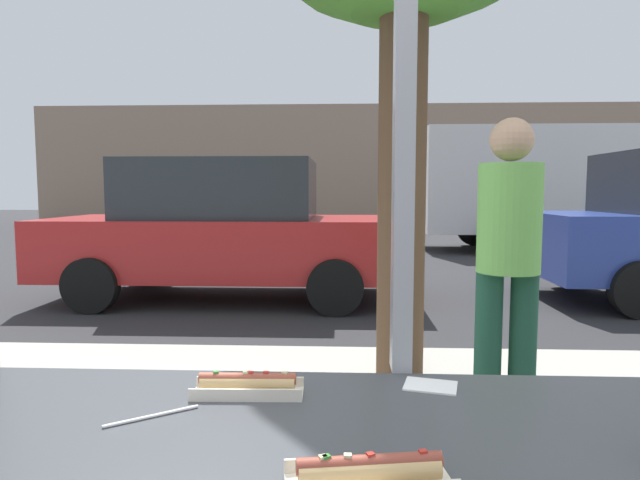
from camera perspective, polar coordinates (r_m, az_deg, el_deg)
ground_plane at (r=9.39m, az=3.46°, el=-3.36°), size 60.00×60.00×0.00m
sidewalk_strip at (r=3.17m, az=5.30°, el=-19.53°), size 16.00×2.80×0.13m
building_facade_far at (r=24.44m, az=2.96°, el=7.98°), size 28.00×1.20×5.17m
hotdog_tray_near at (r=0.91m, az=5.25°, el=-23.27°), size 0.27×0.13×0.05m
hotdog_tray_far at (r=1.26m, az=-7.65°, el=-14.93°), size 0.25×0.09×0.05m
loose_straw at (r=1.19m, az=-17.34°, el=-17.36°), size 0.16×0.11×0.01m
napkin_wrapper at (r=1.33m, az=11.61°, el=-14.87°), size 0.14×0.12×0.00m
parked_car_red at (r=7.08m, az=-9.84°, el=1.09°), size 4.51×2.06×1.79m
box_truck at (r=13.75m, az=23.66°, el=5.42°), size 6.47×2.44×2.82m
pedestrian at (r=2.95m, az=19.28°, el=-1.44°), size 0.32×0.32×1.63m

